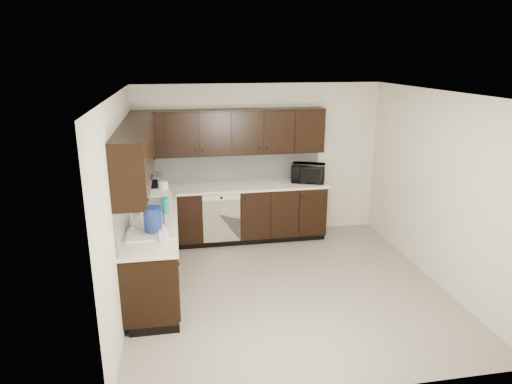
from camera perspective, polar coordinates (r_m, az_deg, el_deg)
floor at (r=6.13m, az=3.86°, el=-11.76°), size 4.00×4.00×0.00m
ceiling at (r=5.41m, az=4.39°, el=12.21°), size 4.00×4.00×0.00m
wall_back at (r=7.53m, az=0.41°, el=3.92°), size 4.00×0.02×2.50m
wall_left at (r=5.52m, az=-16.46°, el=-1.60°), size 0.02×4.00×2.50m
wall_right at (r=6.42m, az=21.69°, el=0.42°), size 0.02×4.00×2.50m
wall_front at (r=3.87m, az=11.38°, el=-9.24°), size 4.00×0.02×2.50m
lower_cabinets at (r=6.82m, az=-6.60°, el=-4.96°), size 3.00×2.80×0.90m
countertop at (r=6.65m, az=-6.76°, el=-0.91°), size 3.03×2.83×0.04m
backsplash at (r=6.77m, az=-8.72°, el=1.63°), size 3.00×2.80×0.48m
upper_cabinets at (r=6.53m, az=-7.90°, el=6.42°), size 3.00×2.80×0.70m
dishwasher at (r=7.07m, az=-4.32°, el=-2.93°), size 0.58×0.04×0.78m
sink at (r=5.61m, az=-12.92°, el=-5.07°), size 0.54×0.82×0.42m
microwave at (r=7.45m, az=6.54°, el=2.35°), size 0.62×0.52×0.29m
soap_bottle_a at (r=5.17m, az=-11.46°, el=-5.03°), size 0.10×0.11×0.19m
soap_bottle_b at (r=6.10m, az=-14.16°, el=-1.61°), size 0.12×0.12×0.23m
toaster_oven at (r=7.21m, az=-13.00°, el=1.25°), size 0.38×0.30×0.22m
storage_bin at (r=6.38m, az=-13.02°, el=-0.94°), size 0.56×0.50×0.18m
blue_pitcher at (r=5.41m, az=-12.78°, el=-3.44°), size 0.25×0.25×0.31m
teal_tumbler at (r=6.07m, az=-11.27°, el=-1.63°), size 0.12×0.12×0.21m
paper_towel_roll at (r=6.53m, az=-11.44°, el=0.04°), size 0.14×0.14×0.29m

